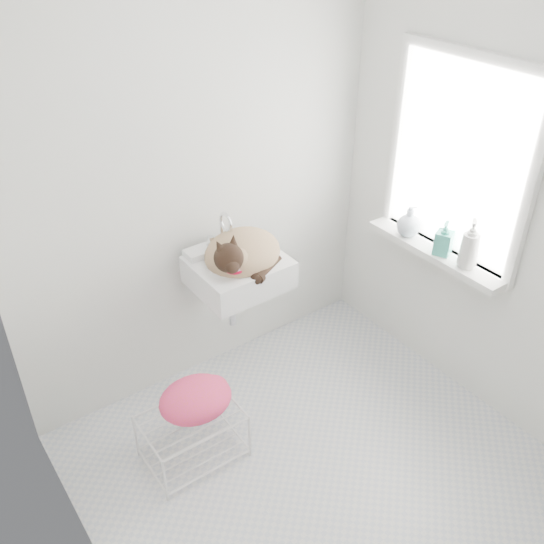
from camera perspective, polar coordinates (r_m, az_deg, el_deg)
floor at (r=3.29m, az=3.63°, el=-17.64°), size 2.20×2.00×0.02m
back_wall at (r=3.18m, az=-7.06°, el=8.95°), size 2.20×0.02×2.50m
right_wall at (r=3.20m, az=20.12°, el=7.23°), size 0.02×2.00×2.50m
left_wall at (r=2.05m, az=-20.06°, el=-8.50°), size 0.02×2.00×2.50m
window_glass at (r=3.25m, az=17.50°, el=10.11°), size 0.01×0.80×1.00m
window_frame at (r=3.24m, az=17.33°, el=10.06°), size 0.04×0.90×1.10m
windowsill at (r=3.42m, az=15.27°, el=1.86°), size 0.16×0.88×0.04m
sink at (r=3.20m, az=-3.24°, el=1.18°), size 0.49×0.43×0.20m
faucet at (r=3.26m, az=-5.05°, el=4.62°), size 0.18×0.12×0.18m
cat at (r=3.17m, az=-2.90°, el=1.73°), size 0.49×0.43×0.28m
wire_rack at (r=3.22m, az=-7.59°, el=-15.19°), size 0.49×0.34×0.29m
towel at (r=3.12m, az=-7.24°, el=-12.60°), size 0.40×0.30×0.16m
bottle_a at (r=3.30m, az=17.98°, el=0.51°), size 0.12×0.12×0.23m
bottle_b at (r=3.38m, az=15.87°, el=1.72°), size 0.12×0.12×0.19m
bottle_c at (r=3.51m, az=12.78°, el=3.49°), size 0.18×0.18×0.18m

